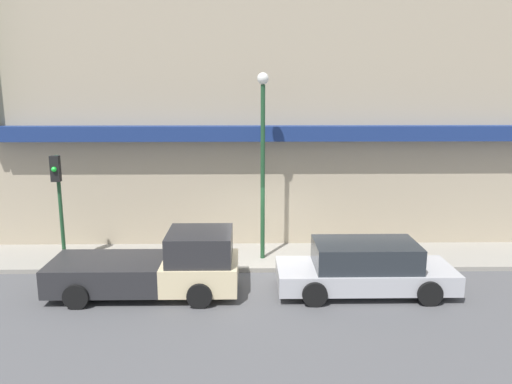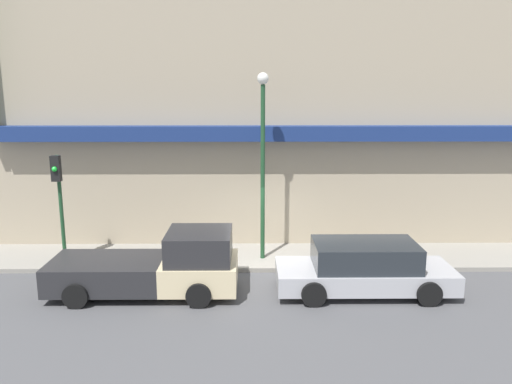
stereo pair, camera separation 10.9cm
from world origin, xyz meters
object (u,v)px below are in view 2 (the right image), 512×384
object	(u,v)px
pickup_truck	(157,267)
fire_hydrant	(350,251)
street_lamp	(263,146)
traffic_light	(59,189)
parked_car	(364,268)

from	to	relation	value
pickup_truck	fire_hydrant	distance (m)	6.23
fire_hydrant	pickup_truck	bearing A→B (deg)	-158.40
fire_hydrant	street_lamp	size ratio (longest dim) A/B	0.10
traffic_light	pickup_truck	bearing A→B (deg)	-33.54
traffic_light	parked_car	bearing A→B (deg)	-13.97
parked_car	street_lamp	world-z (taller)	street_lamp
parked_car	traffic_light	distance (m)	9.62
fire_hydrant	street_lamp	world-z (taller)	street_lamp
pickup_truck	parked_car	distance (m)	5.73
parked_car	fire_hydrant	size ratio (longest dim) A/B	8.07
parked_car	street_lamp	size ratio (longest dim) A/B	0.82
traffic_light	fire_hydrant	bearing A→B (deg)	0.05
fire_hydrant	street_lamp	distance (m)	4.40
parked_car	traffic_light	world-z (taller)	traffic_light
pickup_truck	fire_hydrant	world-z (taller)	pickup_truck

